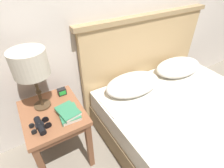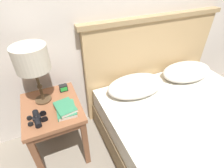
{
  "view_description": "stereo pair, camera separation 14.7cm",
  "coord_description": "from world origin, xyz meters",
  "px_view_note": "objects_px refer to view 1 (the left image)",
  "views": [
    {
      "loc": [
        -0.71,
        -0.39,
        1.55
      ],
      "look_at": [
        -0.09,
        0.64,
        0.68
      ],
      "focal_mm": 28.0,
      "sensor_mm": 36.0,
      "label": 1
    },
    {
      "loc": [
        -0.58,
        -0.45,
        1.55
      ],
      "look_at": [
        -0.09,
        0.64,
        0.68
      ],
      "focal_mm": 28.0,
      "sensor_mm": 36.0,
      "label": 2
    }
  ],
  "objects_px": {
    "bed": "(199,129)",
    "alarm_clock": "(62,92)",
    "book_stacked_on_top": "(68,111)",
    "book_on_nightstand": "(69,114)",
    "table_lamp": "(30,65)",
    "binoculars_pair": "(40,125)",
    "nightstand": "(54,119)"
  },
  "relations": [
    {
      "from": "nightstand",
      "to": "table_lamp",
      "type": "distance_m",
      "value": 0.48
    },
    {
      "from": "book_on_nightstand",
      "to": "alarm_clock",
      "type": "height_order",
      "value": "alarm_clock"
    },
    {
      "from": "bed",
      "to": "nightstand",
      "type": "bearing_deg",
      "value": 153.21
    },
    {
      "from": "book_stacked_on_top",
      "to": "table_lamp",
      "type": "bearing_deg",
      "value": 124.42
    },
    {
      "from": "nightstand",
      "to": "binoculars_pair",
      "type": "distance_m",
      "value": 0.2
    },
    {
      "from": "nightstand",
      "to": "alarm_clock",
      "type": "bearing_deg",
      "value": 49.33
    },
    {
      "from": "nightstand",
      "to": "table_lamp",
      "type": "bearing_deg",
      "value": 114.22
    },
    {
      "from": "book_stacked_on_top",
      "to": "binoculars_pair",
      "type": "distance_m",
      "value": 0.21
    },
    {
      "from": "table_lamp",
      "to": "book_stacked_on_top",
      "type": "relative_size",
      "value": 2.43
    },
    {
      "from": "table_lamp",
      "to": "book_stacked_on_top",
      "type": "distance_m",
      "value": 0.42
    },
    {
      "from": "nightstand",
      "to": "alarm_clock",
      "type": "relative_size",
      "value": 8.27
    },
    {
      "from": "bed",
      "to": "binoculars_pair",
      "type": "distance_m",
      "value": 1.38
    },
    {
      "from": "bed",
      "to": "alarm_clock",
      "type": "height_order",
      "value": "bed"
    },
    {
      "from": "table_lamp",
      "to": "book_stacked_on_top",
      "type": "xyz_separation_m",
      "value": [
        0.14,
        -0.21,
        -0.34
      ]
    },
    {
      "from": "book_stacked_on_top",
      "to": "alarm_clock",
      "type": "relative_size",
      "value": 2.85
    },
    {
      "from": "nightstand",
      "to": "bed",
      "type": "height_order",
      "value": "bed"
    },
    {
      "from": "table_lamp",
      "to": "book_stacked_on_top",
      "type": "height_order",
      "value": "table_lamp"
    },
    {
      "from": "table_lamp",
      "to": "binoculars_pair",
      "type": "height_order",
      "value": "table_lamp"
    },
    {
      "from": "book_stacked_on_top",
      "to": "alarm_clock",
      "type": "distance_m",
      "value": 0.27
    },
    {
      "from": "nightstand",
      "to": "table_lamp",
      "type": "height_order",
      "value": "table_lamp"
    },
    {
      "from": "nightstand",
      "to": "table_lamp",
      "type": "relative_size",
      "value": 1.2
    },
    {
      "from": "book_stacked_on_top",
      "to": "alarm_clock",
      "type": "xyz_separation_m",
      "value": [
        0.04,
        0.26,
        -0.01
      ]
    },
    {
      "from": "binoculars_pair",
      "to": "book_stacked_on_top",
      "type": "bearing_deg",
      "value": 3.92
    },
    {
      "from": "bed",
      "to": "alarm_clock",
      "type": "xyz_separation_m",
      "value": [
        -1.01,
        0.74,
        0.35
      ]
    },
    {
      "from": "bed",
      "to": "table_lamp",
      "type": "height_order",
      "value": "bed"
    },
    {
      "from": "book_stacked_on_top",
      "to": "binoculars_pair",
      "type": "relative_size",
      "value": 1.23
    },
    {
      "from": "book_on_nightstand",
      "to": "bed",
      "type": "bearing_deg",
      "value": -24.26
    },
    {
      "from": "alarm_clock",
      "to": "bed",
      "type": "bearing_deg",
      "value": -36.15
    },
    {
      "from": "book_on_nightstand",
      "to": "book_stacked_on_top",
      "type": "relative_size",
      "value": 0.99
    },
    {
      "from": "bed",
      "to": "book_stacked_on_top",
      "type": "xyz_separation_m",
      "value": [
        -1.05,
        0.47,
        0.36
      ]
    },
    {
      "from": "nightstand",
      "to": "alarm_clock",
      "type": "xyz_separation_m",
      "value": [
        0.14,
        0.16,
        0.12
      ]
    },
    {
      "from": "book_on_nightstand",
      "to": "alarm_clock",
      "type": "relative_size",
      "value": 2.82
    }
  ]
}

